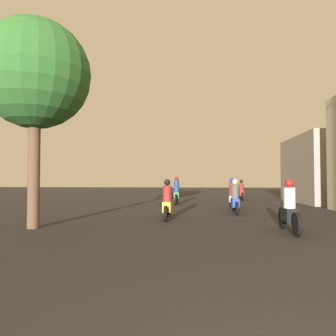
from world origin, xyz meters
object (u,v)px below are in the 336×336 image
motorcycle_black (289,211)px  motorcycle_green (177,193)px  motorcycle_white (232,196)px  motorcycle_red (241,192)px  motorcycle_blue (235,200)px  street_tree (35,75)px  motorcycle_yellow (167,203)px

motorcycle_black → motorcycle_green: 10.90m
motorcycle_black → motorcycle_white: (-0.81, 7.71, 0.02)m
motorcycle_red → motorcycle_white: bearing=-102.9°
motorcycle_blue → motorcycle_white: (0.14, 2.66, 0.03)m
motorcycle_black → motorcycle_white: 7.75m
street_tree → motorcycle_green: bearing=69.8°
motorcycle_black → motorcycle_white: bearing=87.6°
motorcycle_yellow → motorcycle_red: size_ratio=1.01×
street_tree → motorcycle_red: bearing=60.6°
motorcycle_yellow → motorcycle_red: 12.52m
motorcycle_red → street_tree: bearing=-121.0°
motorcycle_yellow → motorcycle_green: (-0.15, 7.52, 0.07)m
motorcycle_black → motorcycle_green: bearing=102.2°
motorcycle_black → motorcycle_blue: 5.14m
motorcycle_black → motorcycle_red: 14.47m
motorcycle_green → motorcycle_red: (4.39, 4.26, -0.07)m
motorcycle_yellow → motorcycle_green: 7.52m
motorcycle_black → street_tree: street_tree is taller
motorcycle_white → motorcycle_green: size_ratio=1.00×
street_tree → motorcycle_black: bearing=-0.5°
motorcycle_black → motorcycle_yellow: same height
motorcycle_yellow → motorcycle_black: bearing=-28.7°
motorcycle_black → motorcycle_red: size_ratio=1.04×
motorcycle_yellow → street_tree: (-3.87, -2.61, 4.12)m
motorcycle_green → motorcycle_yellow: bearing=-92.5°
motorcycle_black → street_tree: 8.61m
motorcycle_yellow → street_tree: bearing=-138.7°
motorcycle_yellow → motorcycle_white: motorcycle_white is taller
motorcycle_red → motorcycle_green: bearing=-137.5°
motorcycle_blue → street_tree: size_ratio=0.31×
motorcycle_blue → motorcycle_green: 5.91m
motorcycle_white → motorcycle_green: 3.93m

